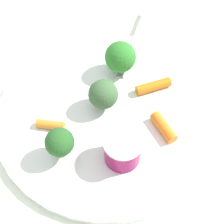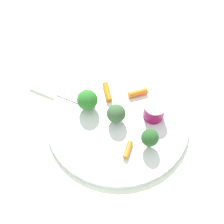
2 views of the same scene
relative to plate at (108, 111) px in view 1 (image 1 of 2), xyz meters
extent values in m
plane|color=white|center=(0.00, 0.00, -0.01)|extent=(2.40, 2.40, 0.00)
cylinder|color=white|center=(0.00, 0.00, 0.00)|extent=(0.32, 0.32, 0.01)
cylinder|color=#8E0E4A|center=(-0.06, -0.05, 0.02)|extent=(0.05, 0.05, 0.04)
cylinder|color=silver|center=(-0.06, -0.05, 0.04)|extent=(0.05, 0.05, 0.00)
cylinder|color=#92B66A|center=(0.00, 0.01, 0.01)|extent=(0.01, 0.01, 0.01)
sphere|color=#3E643B|center=(0.00, 0.01, 0.03)|extent=(0.04, 0.04, 0.04)
cylinder|color=#96C371|center=(-0.09, 0.02, 0.01)|extent=(0.01, 0.01, 0.02)
sphere|color=#285D27|center=(-0.09, 0.02, 0.04)|extent=(0.04, 0.04, 0.04)
cylinder|color=#8EB962|center=(0.07, 0.02, 0.01)|extent=(0.01, 0.01, 0.01)
sphere|color=#2E7E2C|center=(0.07, 0.02, 0.04)|extent=(0.05, 0.05, 0.05)
cylinder|color=orange|center=(-0.06, 0.06, 0.01)|extent=(0.02, 0.04, 0.01)
cylinder|color=orange|center=(0.06, -0.04, 0.01)|extent=(0.05, 0.05, 0.01)
cylinder|color=orange|center=(0.00, -0.08, 0.01)|extent=(0.04, 0.05, 0.02)
cube|color=silver|center=(0.16, 0.03, 0.01)|extent=(0.15, 0.03, 0.00)
cube|color=silver|center=(0.07, 0.01, 0.01)|extent=(0.03, 0.01, 0.00)
cube|color=silver|center=(0.07, 0.01, 0.01)|extent=(0.03, 0.01, 0.00)
cube|color=silver|center=(0.07, 0.01, 0.01)|extent=(0.03, 0.01, 0.00)
cube|color=silver|center=(0.07, 0.02, 0.01)|extent=(0.03, 0.01, 0.00)
camera|label=1|loc=(-0.22, -0.12, 0.35)|focal=48.20mm
camera|label=2|loc=(-0.20, 0.30, 0.54)|focal=45.83mm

